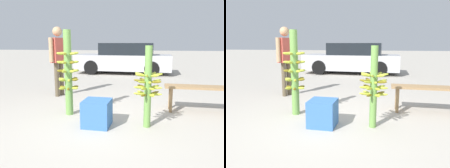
% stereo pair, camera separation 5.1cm
% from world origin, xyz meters
% --- Properties ---
extents(ground_plane, '(80.00, 80.00, 0.00)m').
position_xyz_m(ground_plane, '(0.00, 0.00, 0.00)').
color(ground_plane, '#B2AA9E').
extents(banana_stalk_left, '(0.40, 0.40, 1.55)m').
position_xyz_m(banana_stalk_left, '(-0.75, 0.40, 0.79)').
color(banana_stalk_left, '#6B9E47').
rests_on(banana_stalk_left, ground_plane).
extents(banana_stalk_center, '(0.45, 0.45, 1.28)m').
position_xyz_m(banana_stalk_center, '(0.70, 0.06, 0.66)').
color(banana_stalk_center, '#6B9E47').
rests_on(banana_stalk_center, ground_plane).
extents(vendor_person, '(0.27, 0.61, 1.71)m').
position_xyz_m(vendor_person, '(-1.58, 1.77, 1.03)').
color(vendor_person, brown).
rests_on(vendor_person, ground_plane).
extents(market_bench, '(1.34, 0.35, 0.51)m').
position_xyz_m(market_bench, '(1.66, 1.04, 0.42)').
color(market_bench, '#99754C').
rests_on(market_bench, ground_plane).
extents(parked_car, '(4.12, 1.72, 1.33)m').
position_xyz_m(parked_car, '(-0.60, 6.40, 0.64)').
color(parked_car, '#B7B7BC').
rests_on(parked_car, ground_plane).
extents(produce_crate, '(0.42, 0.42, 0.42)m').
position_xyz_m(produce_crate, '(-0.09, -0.05, 0.21)').
color(produce_crate, '#386BB2').
rests_on(produce_crate, ground_plane).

